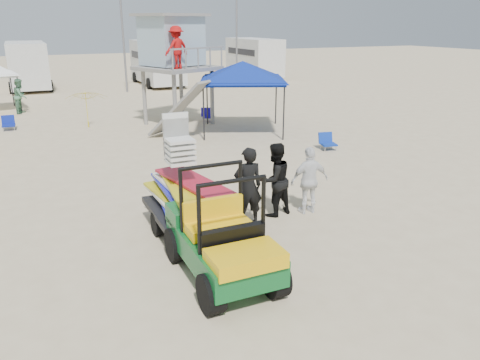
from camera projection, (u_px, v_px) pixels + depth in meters
name	position (u px, v px, depth m)	size (l,w,h in m)	color
ground	(287.00, 308.00, 7.91)	(140.00, 140.00, 0.00)	beige
utility_cart	(221.00, 231.00, 8.55)	(1.44, 2.74, 2.07)	#0D5924
surf_trailer	(182.00, 190.00, 10.56)	(1.45, 2.65, 2.42)	black
man_left	(248.00, 187.00, 10.91)	(0.69, 0.45, 1.90)	black
man_mid	(275.00, 180.00, 11.47)	(0.90, 0.70, 1.85)	black
man_right	(309.00, 181.00, 11.62)	(1.00, 0.42, 1.71)	white
lifeguard_tower	(173.00, 45.00, 21.04)	(3.94, 3.94, 4.84)	gray
canopy_blue	(243.00, 65.00, 19.78)	(4.46, 4.46, 3.43)	black
umbrella_b	(88.00, 109.00, 21.19)	(1.82, 1.86, 1.67)	yellow
beach_chair_a	(8.00, 123.00, 20.89)	(0.56, 0.60, 0.64)	#0D1F91
beach_chair_b	(327.00, 141.00, 17.68)	(0.63, 0.68, 0.64)	#0F32A2
beach_chair_c	(207.00, 115.00, 22.75)	(0.69, 0.76, 0.64)	#190E9E
rv_mid_left	(27.00, 63.00, 33.22)	(2.65, 6.50, 3.25)	silver
rv_mid_right	(157.00, 61.00, 35.51)	(2.64, 7.00, 3.25)	silver
rv_far_right	(254.00, 56.00, 40.37)	(2.64, 6.60, 3.25)	silver
light_pole_left	(123.00, 31.00, 31.03)	(0.14, 0.14, 8.00)	slate
light_pole_right	(237.00, 30.00, 35.90)	(0.14, 0.14, 8.00)	slate
distant_beachgoers	(30.00, 102.00, 22.99)	(17.19, 12.34, 1.80)	#3762A6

